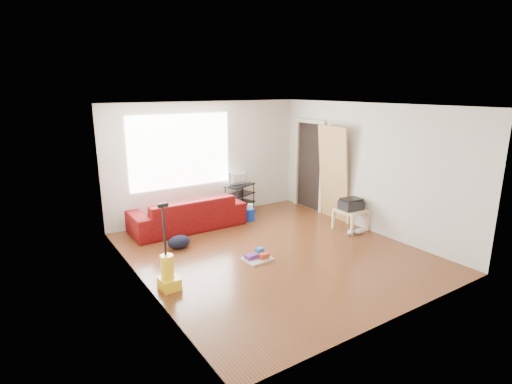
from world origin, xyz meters
TOP-DOWN VIEW (x-y plane):
  - room at (0.07, 0.15)m, footprint 4.51×5.01m
  - sofa at (-0.74, 1.95)m, footprint 2.27×0.89m
  - tv_stand at (0.65, 2.22)m, footprint 0.76×0.60m
  - tv at (0.65, 2.22)m, footprint 0.52×0.07m
  - side_table at (1.95, 0.08)m, footprint 0.56×0.56m
  - printer at (1.95, 0.08)m, footprint 0.46×0.36m
  - bucket at (0.57, 1.71)m, footprint 0.30×0.30m
  - toilet_paper at (0.59, 1.68)m, footprint 0.11×0.11m
  - cleaning_tray at (-0.41, -0.11)m, footprint 0.47×0.38m
  - backpack at (-1.30, 1.07)m, footprint 0.47×0.40m
  - sneakers at (1.85, -0.16)m, footprint 0.47×0.24m
  - vacuum at (-2.00, -0.23)m, footprint 0.27×0.31m
  - door_panel at (2.13, 0.81)m, footprint 0.25×0.81m

SIDE VIEW (x-z plane):
  - sofa at x=-0.74m, z-range -0.33..0.33m
  - bucket at x=0.57m, z-range -0.13..0.13m
  - backpack at x=-1.30m, z-range -0.11..0.11m
  - door_panel at x=2.13m, z-range -1.01..1.01m
  - cleaning_tray at x=-0.41m, z-range -0.03..0.13m
  - sneakers at x=1.85m, z-range 0.00..0.11m
  - toilet_paper at x=0.59m, z-range 0.13..0.23m
  - vacuum at x=-2.00m, z-range -0.39..0.85m
  - tv_stand at x=0.65m, z-range 0.01..0.68m
  - side_table at x=1.95m, z-range 0.15..0.57m
  - printer at x=1.95m, z-range 0.42..0.65m
  - tv at x=0.65m, z-range 0.67..0.98m
  - room at x=0.07m, z-range 0.00..2.51m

